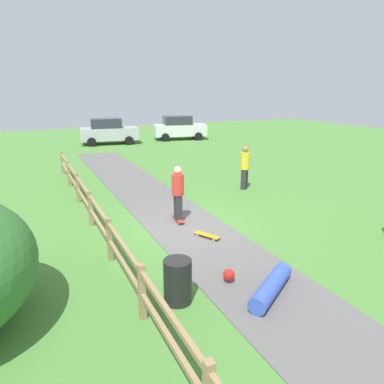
# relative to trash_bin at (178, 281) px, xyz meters

# --- Properties ---
(ground_plane) EXTENTS (60.00, 60.00, 0.00)m
(ground_plane) POSITION_rel_trash_bin_xyz_m (1.80, 3.63, -0.45)
(ground_plane) COLOR #4C8438
(asphalt_path) EXTENTS (2.40, 28.00, 0.02)m
(asphalt_path) POSITION_rel_trash_bin_xyz_m (1.80, 3.63, -0.44)
(asphalt_path) COLOR #605E5B
(asphalt_path) RESTS_ON ground_plane
(wooden_fence) EXTENTS (0.12, 18.12, 1.10)m
(wooden_fence) POSITION_rel_trash_bin_xyz_m (-0.80, 3.63, 0.22)
(wooden_fence) COLOR #997A51
(wooden_fence) RESTS_ON ground_plane
(trash_bin) EXTENTS (0.56, 0.56, 0.90)m
(trash_bin) POSITION_rel_trash_bin_xyz_m (0.00, 0.00, 0.00)
(trash_bin) COLOR black
(trash_bin) RESTS_ON ground_plane
(skater_riding) EXTENTS (0.43, 0.82, 1.77)m
(skater_riding) POSITION_rel_trash_bin_xyz_m (1.76, 4.07, 0.56)
(skater_riding) COLOR #B23326
(skater_riding) RESTS_ON asphalt_path
(skater_fallen) EXTENTS (1.59, 1.53, 0.36)m
(skater_fallen) POSITION_rel_trash_bin_xyz_m (1.76, -0.57, -0.25)
(skater_fallen) COLOR blue
(skater_fallen) RESTS_ON asphalt_path
(skateboard_loose) EXTENTS (0.55, 0.80, 0.08)m
(skateboard_loose) POSITION_rel_trash_bin_xyz_m (1.97, 2.52, -0.36)
(skateboard_loose) COLOR #BF8C19
(skateboard_loose) RESTS_ON asphalt_path
(bystander_yellow) EXTENTS (0.53, 0.53, 1.82)m
(bystander_yellow) POSITION_rel_trash_bin_xyz_m (5.77, 6.40, 0.56)
(bystander_yellow) COLOR #2D2D33
(bystander_yellow) RESTS_ON ground_plane
(parked_car_white) EXTENTS (4.46, 2.65, 1.92)m
(parked_car_white) POSITION_rel_trash_bin_xyz_m (9.28, 21.35, 0.51)
(parked_car_white) COLOR silver
(parked_car_white) RESTS_ON ground_plane
(parked_car_silver) EXTENTS (4.40, 2.46, 1.92)m
(parked_car_silver) POSITION_rel_trash_bin_xyz_m (3.48, 21.35, 0.51)
(parked_car_silver) COLOR #B7B7BC
(parked_car_silver) RESTS_ON ground_plane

